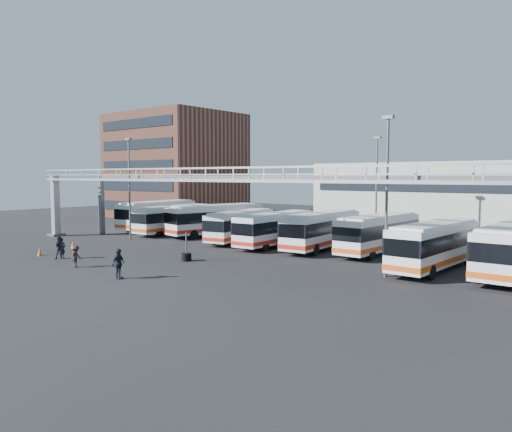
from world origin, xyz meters
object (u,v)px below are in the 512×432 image
Objects in this scene: light_pole_left at (129,183)px; pedestrian_c at (76,256)px; bus_6 at (379,232)px; cone_left at (40,252)px; bus_0 at (158,214)px; pedestrian_a at (62,248)px; bus_5 at (322,229)px; pedestrian_b at (60,248)px; light_pole_back at (376,183)px; bus_1 at (174,218)px; bus_7 at (435,244)px; tire_stack at (186,256)px; cone_right at (73,245)px; bus_2 at (215,219)px; bus_4 at (276,228)px; bus_3 at (241,225)px; pedestrian_d at (118,264)px; light_pole_mid at (387,187)px.

light_pole_left is 16.04m from pedestrian_c.
cone_left is at bearing -137.36° from bus_6.
bus_0 reaches higher than pedestrian_a.
pedestrian_c is 2.45× the size of cone_left.
bus_5 is 6.31× the size of pedestrian_b.
pedestrian_c is (-10.30, -25.78, -4.95)m from light_pole_back.
bus_7 is at bearing -9.64° from bus_1.
cone_left is 0.29× the size of tire_stack.
cone_right is (-17.63, -13.45, -1.51)m from bus_5.
light_pole_left is at bearing 12.17° from pedestrian_c.
pedestrian_b is at bearing -67.75° from bus_0.
bus_2 reaches higher than bus_4.
bus_4 is 18.31m from pedestrian_a.
bus_2 is 18.36m from pedestrian_a.
light_pole_back is 16.07× the size of cone_left.
pedestrian_a is at bearing -146.84° from tire_stack.
bus_3 is 19.14m from pedestrian_d.
light_pole_left and light_pole_back have the same top height.
pedestrian_c is at bearing -124.52° from bus_6.
bus_0 is 20.61m from cone_left.
light_pole_mid reaches higher than bus_1.
light_pole_left is 12.74m from pedestrian_a.
bus_3 reaches higher than pedestrian_a.
pedestrian_b is (-24.14, -13.97, -0.93)m from bus_7.
bus_3 is 4.71× the size of tire_stack.
bus_6 is at bearing 52.28° from tire_stack.
bus_1 reaches higher than pedestrian_b.
bus_2 is at bearing 36.17° from pedestrian_b.
pedestrian_c is at bearing -107.70° from bus_4.
bus_2 reaches higher than tire_stack.
pedestrian_a reaches higher than cone_left.
cone_right is (-8.69, -12.83, -1.37)m from bus_3.
light_pole_back is 4.68× the size of tire_stack.
bus_3 is 17.79m from pedestrian_c.
pedestrian_b is at bearing -75.85° from bus_2.
light_pole_mid is 34.79m from bus_0.
pedestrian_a is at bearing -157.34° from light_pole_mid.
light_pole_mid is 0.92× the size of bus_5.
bus_6 is 0.99× the size of bus_7.
cone_right is 0.29× the size of tire_stack.
light_pole_mid is 6.55× the size of pedestrian_c.
bus_0 is 1.08× the size of bus_6.
bus_5 reaches higher than pedestrian_a.
bus_0 is 1.12× the size of bus_4.
bus_1 reaches higher than tire_stack.
bus_4 is 9.40m from bus_6.
bus_5 is at bearing -52.92° from pedestrian_c.
light_pole_mid is 15.76m from tire_stack.
bus_4 is 16.29× the size of cone_left.
bus_0 reaches higher than bus_1.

